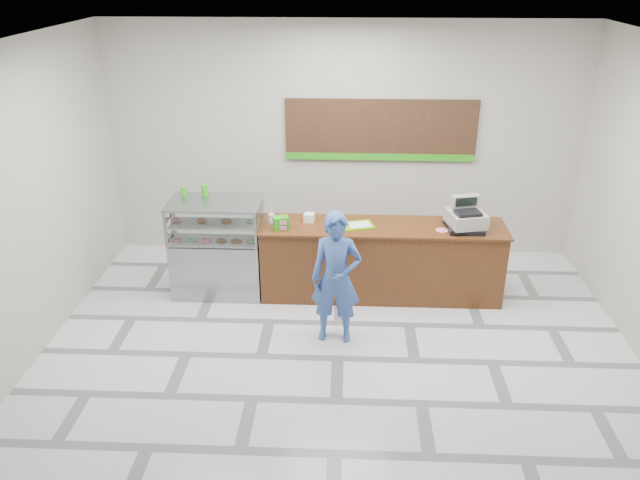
{
  "coord_description": "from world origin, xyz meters",
  "views": [
    {
      "loc": [
        0.07,
        -6.03,
        4.26
      ],
      "look_at": [
        -0.25,
        0.9,
        1.1
      ],
      "focal_mm": 35.0,
      "sensor_mm": 36.0,
      "label": 1
    }
  ],
  "objects_px": {
    "serving_tray": "(358,225)",
    "customer": "(336,278)",
    "cash_register": "(466,218)",
    "sales_counter": "(381,261)",
    "display_case": "(218,247)"
  },
  "relations": [
    {
      "from": "serving_tray",
      "to": "customer",
      "type": "distance_m",
      "value": 1.13
    },
    {
      "from": "cash_register",
      "to": "customer",
      "type": "bearing_deg",
      "value": -161.01
    },
    {
      "from": "cash_register",
      "to": "customer",
      "type": "height_order",
      "value": "customer"
    },
    {
      "from": "cash_register",
      "to": "customer",
      "type": "xyz_separation_m",
      "value": [
        -1.65,
        -1.04,
        -0.37
      ]
    },
    {
      "from": "sales_counter",
      "to": "serving_tray",
      "type": "distance_m",
      "value": 0.62
    },
    {
      "from": "sales_counter",
      "to": "cash_register",
      "type": "height_order",
      "value": "cash_register"
    },
    {
      "from": "cash_register",
      "to": "serving_tray",
      "type": "xyz_separation_m",
      "value": [
        -1.39,
        0.03,
        -0.15
      ]
    },
    {
      "from": "sales_counter",
      "to": "cash_register",
      "type": "distance_m",
      "value": 1.26
    },
    {
      "from": "sales_counter",
      "to": "cash_register",
      "type": "relative_size",
      "value": 5.87
    },
    {
      "from": "sales_counter",
      "to": "serving_tray",
      "type": "bearing_deg",
      "value": -174.98
    },
    {
      "from": "display_case",
      "to": "cash_register",
      "type": "relative_size",
      "value": 2.4
    },
    {
      "from": "cash_register",
      "to": "serving_tray",
      "type": "height_order",
      "value": "cash_register"
    },
    {
      "from": "sales_counter",
      "to": "serving_tray",
      "type": "height_order",
      "value": "serving_tray"
    },
    {
      "from": "serving_tray",
      "to": "cash_register",
      "type": "bearing_deg",
      "value": -16.74
    },
    {
      "from": "serving_tray",
      "to": "customer",
      "type": "relative_size",
      "value": 0.28
    }
  ]
}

